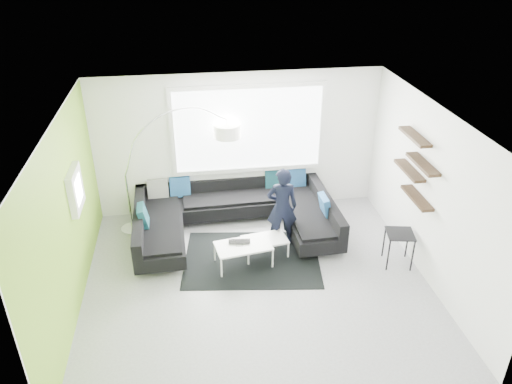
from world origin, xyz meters
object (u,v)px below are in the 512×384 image
coffee_table (254,250)px  laptop (239,244)px  arc_lamp (125,175)px  person (282,207)px  side_table (398,248)px  sectional_sofa (235,218)px

coffee_table → laptop: size_ratio=3.08×
arc_lamp → person: 2.87m
side_table → laptop: bearing=171.8°
sectional_sofa → coffee_table: 0.90m
arc_lamp → side_table: (4.55, -1.74, -0.86)m
coffee_table → arc_lamp: size_ratio=0.51×
person → arc_lamp: bearing=-12.0°
coffee_table → laptop: 0.34m
side_table → laptop: (-2.66, 0.38, 0.10)m
coffee_table → side_table: bearing=-19.8°
coffee_table → arc_lamp: bearing=140.4°
coffee_table → person: person is taller
sectional_sofa → side_table: bearing=-28.2°
side_table → coffee_table: bearing=169.2°
sectional_sofa → laptop: bearing=-93.1°
coffee_table → person: (0.56, 0.45, 0.55)m
coffee_table → person: size_ratio=0.80×
arc_lamp → side_table: 4.95m
laptop → arc_lamp: bearing=150.3°
coffee_table → arc_lamp: arc_lamp is taller
sectional_sofa → person: (0.80, -0.40, 0.40)m
arc_lamp → person: arc_lamp is taller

